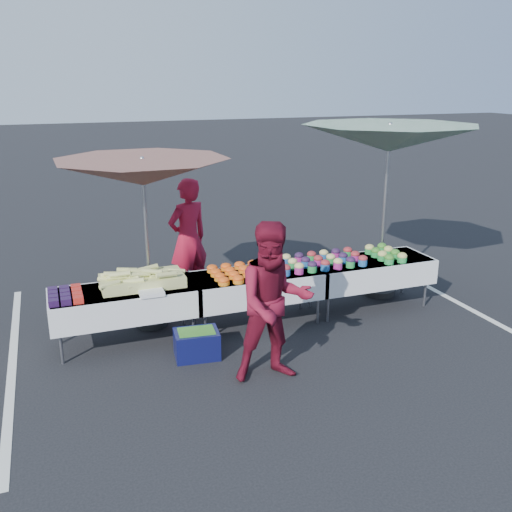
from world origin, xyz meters
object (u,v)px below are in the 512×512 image
object	(u,v)px
table_center	(256,285)
storage_bin	(197,343)
table_right	(369,270)
vendor	(188,239)
umbrella_right	(389,140)
customer	(274,303)
umbrella_left	(143,173)
table_left	(125,302)

from	to	relation	value
table_center	storage_bin	bearing A→B (deg)	-146.32
table_right	vendor	xyz separation A→B (m)	(-2.41, 1.37, 0.36)
umbrella_right	table_center	bearing A→B (deg)	-169.96
customer	umbrella_right	xyz separation A→B (m)	(2.59, 1.89, 1.52)
table_right	customer	distance (m)	2.63
customer	vendor	bearing A→B (deg)	101.39
customer	umbrella_left	world-z (taller)	umbrella_left
table_center	table_right	size ratio (longest dim) A/B	1.00
table_left	umbrella_left	size ratio (longest dim) A/B	0.61
customer	storage_bin	xyz separation A→B (m)	(-0.71, 0.80, -0.75)
storage_bin	table_left	bearing A→B (deg)	143.65
table_center	umbrella_right	size ratio (longest dim) A/B	0.56
table_left	storage_bin	size ratio (longest dim) A/B	3.21
table_right	umbrella_left	distance (m)	3.58
table_center	umbrella_right	xyz separation A→B (m)	(2.26, 0.40, 1.87)
table_right	storage_bin	size ratio (longest dim) A/B	3.21
vendor	customer	size ratio (longest dim) A/B	1.02
umbrella_right	umbrella_left	bearing A→B (deg)	178.96
table_right	storage_bin	bearing A→B (deg)	-166.27
table_left	vendor	xyz separation A→B (m)	(1.19, 1.37, 0.36)
table_left	storage_bin	bearing A→B (deg)	-42.49
umbrella_left	storage_bin	size ratio (longest dim) A/B	5.26
table_left	table_right	world-z (taller)	same
table_center	storage_bin	xyz separation A→B (m)	(-1.04, -0.69, -0.40)
table_center	table_right	distance (m)	1.80
table_right	umbrella_left	bearing A→B (deg)	171.69
umbrella_left	umbrella_right	bearing A→B (deg)	-1.04
umbrella_left	table_left	bearing A→B (deg)	-130.96
umbrella_right	vendor	bearing A→B (deg)	161.29
table_left	table_right	bearing A→B (deg)	0.00
customer	umbrella_left	distance (m)	2.53
customer	table_right	bearing A→B (deg)	40.78
table_center	customer	distance (m)	1.57
umbrella_left	table_right	bearing A→B (deg)	-8.31
vendor	umbrella_left	world-z (taller)	umbrella_left
table_center	umbrella_right	bearing A→B (deg)	10.04
vendor	table_right	bearing A→B (deg)	128.90
table_left	customer	world-z (taller)	customer
table_center	vendor	distance (m)	1.55
table_left	umbrella_right	world-z (taller)	umbrella_right
table_left	umbrella_right	bearing A→B (deg)	5.63
table_center	table_right	world-z (taller)	same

